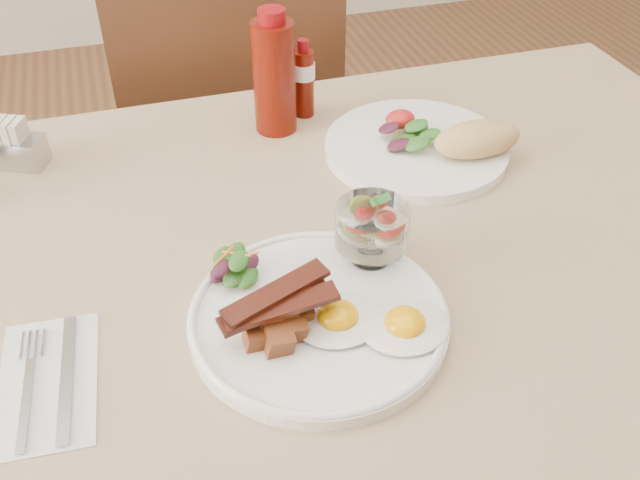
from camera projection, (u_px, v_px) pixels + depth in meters
table at (321, 306)px, 0.92m from camera, size 1.33×0.88×0.75m
chair_far at (229, 141)px, 1.50m from camera, size 0.42×0.42×0.93m
main_plate at (319, 319)px, 0.77m from camera, size 0.28×0.28×0.02m
fried_eggs at (371, 321)px, 0.74m from camera, size 0.17×0.13×0.03m
bacon_potato_pile at (277, 316)px, 0.72m from camera, size 0.13×0.08×0.05m
side_salad at (236, 267)px, 0.80m from camera, size 0.07×0.06×0.03m
fruit_cup at (372, 226)px, 0.80m from camera, size 0.08×0.08×0.09m
second_plate at (430, 144)px, 1.02m from camera, size 0.27×0.27×0.07m
ketchup_bottle at (274, 75)px, 1.04m from camera, size 0.07×0.07×0.19m
hot_sauce_bottle at (304, 79)px, 1.09m from camera, size 0.04×0.04×0.12m
sugar_caddy at (14, 146)px, 1.00m from camera, size 0.09×0.07×0.07m
napkin_cutlery at (49, 382)px, 0.71m from camera, size 0.11×0.18×0.01m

